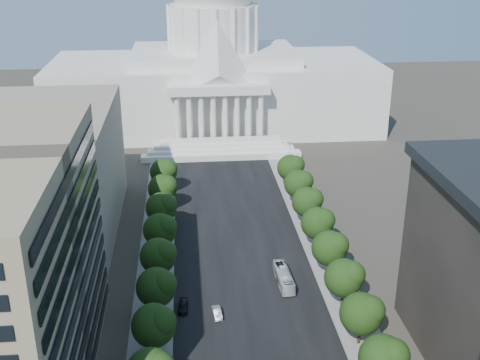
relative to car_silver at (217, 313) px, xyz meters
name	(u,v)px	position (x,y,z in m)	size (l,w,h in m)	color
road_asphalt	(237,238)	(6.66, 31.47, -0.72)	(30.00, 260.00, 0.01)	black
sidewalk_left	(158,242)	(-12.34, 31.47, -0.72)	(8.00, 260.00, 0.02)	gray
sidewalk_right	(315,235)	(25.66, 31.47, -0.72)	(8.00, 260.00, 0.02)	gray
capitol	(214,73)	(6.66, 126.36, 19.29)	(120.00, 56.00, 73.00)	white
office_block_left_far	(34,172)	(-41.34, 41.47, 14.28)	(38.00, 52.00, 30.00)	gray
tree_l_d	(155,324)	(-11.00, -10.73, 5.73)	(7.79, 7.60, 9.97)	#33261C
tree_l_e	(158,286)	(-11.00, 1.27, 5.73)	(7.79, 7.60, 9.97)	#33261C
tree_l_f	(160,255)	(-11.00, 13.27, 5.73)	(7.79, 7.60, 9.97)	#33261C
tree_l_g	(161,229)	(-11.00, 25.27, 5.73)	(7.79, 7.60, 9.97)	#33261C
tree_l_h	(162,207)	(-11.00, 37.27, 5.73)	(7.79, 7.60, 9.97)	#33261C
tree_l_i	(164,188)	(-11.00, 49.27, 5.73)	(7.79, 7.60, 9.97)	#33261C
tree_l_j	(165,171)	(-11.00, 61.27, 5.73)	(7.79, 7.60, 9.97)	#33261C
tree_r_c	(385,357)	(25.00, -22.73, 5.73)	(7.79, 7.60, 9.97)	#33261C
tree_r_d	(363,313)	(25.00, -10.73, 5.73)	(7.79, 7.60, 9.97)	#33261C
tree_r_e	(346,277)	(25.00, 1.27, 5.73)	(7.79, 7.60, 9.97)	#33261C
tree_r_f	(331,247)	(25.00, 13.27, 5.73)	(7.79, 7.60, 9.97)	#33261C
tree_r_g	(319,222)	(25.00, 25.27, 5.73)	(7.79, 7.60, 9.97)	#33261C
tree_r_h	(308,201)	(25.00, 37.27, 5.73)	(7.79, 7.60, 9.97)	#33261C
tree_r_i	(299,183)	(25.00, 49.27, 5.73)	(7.79, 7.60, 9.97)	#33261C
tree_r_j	(292,167)	(25.00, 61.27, 5.73)	(7.79, 7.60, 9.97)	#33261C
streetlight_c	(353,279)	(26.57, 1.47, 5.10)	(2.61, 0.44, 9.00)	gray
streetlight_d	(324,222)	(26.57, 26.47, 5.10)	(2.61, 0.44, 9.00)	gray
streetlight_e	(304,182)	(26.57, 51.47, 5.10)	(2.61, 0.44, 9.00)	gray
streetlight_f	(288,151)	(26.57, 76.47, 5.10)	(2.61, 0.44, 9.00)	gray
car_silver	(217,313)	(0.00, 0.00, 0.00)	(1.53, 4.38, 1.44)	#B6B7BE
car_dark_b	(183,307)	(-6.41, 2.74, -0.04)	(1.90, 4.68, 1.36)	black
city_bus	(284,277)	(14.53, 10.30, 0.83)	(2.61, 11.15, 3.10)	silver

